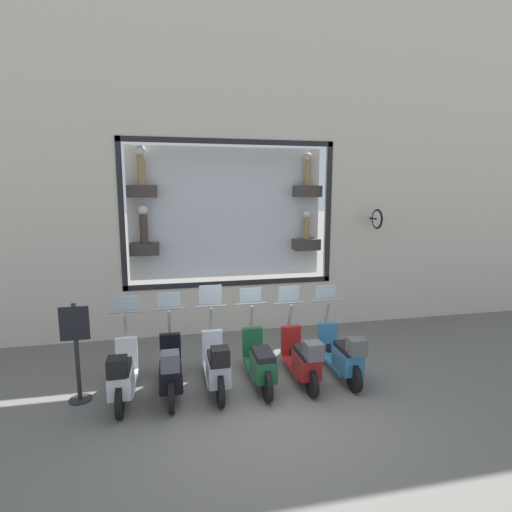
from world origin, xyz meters
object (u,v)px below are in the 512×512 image
object	(u,v)px
scooter_red_1	(302,358)
scooter_green_2	(260,362)
scooter_silver_3	(217,364)
scooter_black_4	(171,369)
scooter_white_5	(123,374)
shop_sign_post	(76,349)
scooter_teal_0	(342,354)

from	to	relation	value
scooter_red_1	scooter_green_2	world-z (taller)	scooter_green_2
scooter_red_1	scooter_green_2	xyz separation A→B (m)	(0.07, 0.77, -0.02)
scooter_green_2	scooter_silver_3	distance (m)	0.77
scooter_silver_3	scooter_red_1	bearing A→B (deg)	-90.48
scooter_black_4	scooter_white_5	bearing A→B (deg)	90.36
scooter_green_2	scooter_white_5	distance (m)	2.30
scooter_red_1	shop_sign_post	distance (m)	3.80
scooter_black_4	shop_sign_post	bearing A→B (deg)	83.29
scooter_teal_0	scooter_red_1	distance (m)	0.77
scooter_red_1	scooter_white_5	distance (m)	3.06
scooter_red_1	scooter_white_5	bearing A→B (deg)	89.94
scooter_teal_0	scooter_red_1	world-z (taller)	scooter_red_1
scooter_silver_3	scooter_green_2	bearing A→B (deg)	-85.84
scooter_green_2	scooter_black_4	distance (m)	1.53
scooter_silver_3	scooter_white_5	distance (m)	1.53
scooter_teal_0	scooter_silver_3	bearing A→B (deg)	89.72
scooter_teal_0	scooter_black_4	bearing A→B (deg)	89.87
scooter_green_2	shop_sign_post	world-z (taller)	shop_sign_post
scooter_teal_0	scooter_black_4	world-z (taller)	scooter_black_4
scooter_white_5	shop_sign_post	bearing A→B (deg)	75.88
scooter_teal_0	shop_sign_post	world-z (taller)	shop_sign_post
scooter_green_2	scooter_white_5	bearing A→B (deg)	91.62
scooter_red_1	scooter_silver_3	xyz separation A→B (m)	(0.01, 1.53, 0.02)
scooter_green_2	scooter_silver_3	bearing A→B (deg)	94.16
scooter_black_4	scooter_teal_0	bearing A→B (deg)	-90.13
scooter_teal_0	scooter_red_1	bearing A→B (deg)	90.11
scooter_teal_0	scooter_silver_3	xyz separation A→B (m)	(0.01, 2.30, 0.02)
scooter_red_1	scooter_black_4	world-z (taller)	scooter_red_1
scooter_black_4	scooter_white_5	distance (m)	0.77
scooter_silver_3	shop_sign_post	distance (m)	2.28
scooter_red_1	shop_sign_post	size ratio (longest dim) A/B	1.09
scooter_red_1	scooter_green_2	distance (m)	0.77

